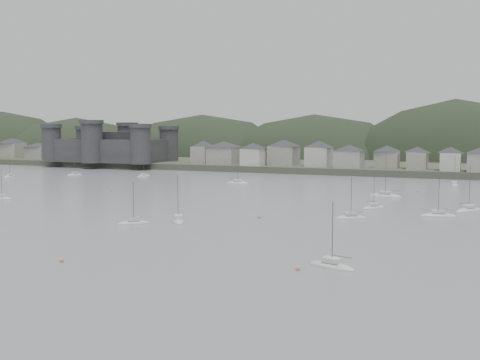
% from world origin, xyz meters
% --- Properties ---
extents(ground, '(900.00, 900.00, 0.00)m').
position_xyz_m(ground, '(0.00, 0.00, 0.00)').
color(ground, slate).
rests_on(ground, ground).
extents(far_shore_land, '(900.00, 250.00, 3.00)m').
position_xyz_m(far_shore_land, '(0.00, 295.00, 1.50)').
color(far_shore_land, '#383D2D').
rests_on(far_shore_land, ground).
extents(forested_ridge, '(851.55, 103.94, 102.57)m').
position_xyz_m(forested_ridge, '(4.83, 269.40, -11.28)').
color(forested_ridge, black).
rests_on(forested_ridge, ground).
extents(castle, '(66.00, 43.00, 20.00)m').
position_xyz_m(castle, '(-120.00, 179.80, 10.96)').
color(castle, '#303032').
rests_on(castle, far_shore_land).
extents(waterfront_town, '(451.48, 28.46, 12.92)m').
position_xyz_m(waterfront_town, '(50.59, 183.34, 8.66)').
color(waterfront_town, gray).
rests_on(waterfront_town, far_shore_land).
extents(sailboat_lead, '(6.65, 8.22, 11.13)m').
position_xyz_m(sailboat_lead, '(1.20, 36.47, 0.18)').
color(sailboat_lead, beige).
rests_on(sailboat_lead, ground).
extents(moored_fleet, '(247.98, 173.43, 13.70)m').
position_xyz_m(moored_fleet, '(-0.41, 72.70, 0.18)').
color(moored_fleet, beige).
rests_on(moored_fleet, ground).
extents(mooring_buoys, '(176.34, 123.09, 0.70)m').
position_xyz_m(mooring_buoys, '(-1.30, 55.96, 0.15)').
color(mooring_buoys, '#CC6C44').
rests_on(mooring_buoys, ground).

